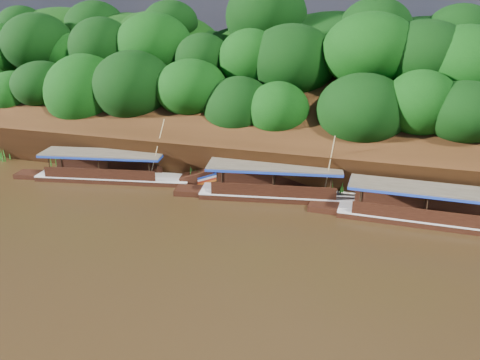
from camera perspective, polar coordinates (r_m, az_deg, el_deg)
name	(u,v)px	position (r m, az deg, el deg)	size (l,w,h in m)	color
ground	(231,241)	(30.83, -1.05, -7.40)	(160.00, 160.00, 0.00)	black
riverbank	(299,130)	(50.88, 7.16, 6.07)	(120.00, 30.06, 19.40)	black
boat_0	(450,218)	(35.72, 24.23, -4.21)	(16.16, 3.25, 6.41)	black
boat_1	(294,191)	(37.30, 6.65, -1.37)	(15.98, 4.98, 6.00)	black
boat_2	(123,175)	(42.11, -14.10, 0.65)	(16.19, 5.06, 6.02)	black
reeds	(229,176)	(39.66, -1.32, 0.51)	(49.30, 2.70, 2.12)	#216C1B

